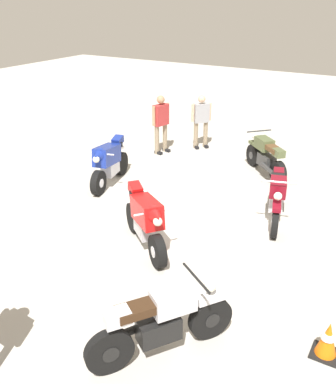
# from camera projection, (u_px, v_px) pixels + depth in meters

# --- Properties ---
(ground_plane) EXTENTS (40.00, 40.00, 0.00)m
(ground_plane) POSITION_uv_depth(u_px,v_px,m) (192.00, 230.00, 8.80)
(ground_plane) COLOR #B7B2A8
(motorcycle_red_sportbike) EXTENTS (1.38, 1.63, 1.14)m
(motorcycle_red_sportbike) POSITION_uv_depth(u_px,v_px,m) (146.00, 219.00, 7.98)
(motorcycle_red_sportbike) COLOR black
(motorcycle_red_sportbike) RESTS_ON ground
(motorcycle_olive_vintage) EXTENTS (1.46, 1.53, 1.07)m
(motorcycle_olive_vintage) POSITION_uv_depth(u_px,v_px,m) (266.00, 157.00, 11.30)
(motorcycle_olive_vintage) COLOR black
(motorcycle_olive_vintage) RESTS_ON ground
(motorcycle_silver_cruiser) EXTENTS (1.79, 1.28, 1.09)m
(motorcycle_silver_cruiser) POSITION_uv_depth(u_px,v_px,m) (161.00, 322.00, 5.60)
(motorcycle_silver_cruiser) COLOR black
(motorcycle_silver_cruiser) RESTS_ON ground
(motorcycle_blue_sportbike) EXTENTS (1.94, 0.81, 1.14)m
(motorcycle_blue_sportbike) POSITION_uv_depth(u_px,v_px,m) (109.00, 162.00, 10.69)
(motorcycle_blue_sportbike) COLOR black
(motorcycle_blue_sportbike) RESTS_ON ground
(motorcycle_maroon_cruiser) EXTENTS (2.04, 0.83, 1.09)m
(motorcycle_maroon_cruiser) POSITION_uv_depth(u_px,v_px,m) (277.00, 197.00, 9.01)
(motorcycle_maroon_cruiser) COLOR black
(motorcycle_maroon_cruiser) RESTS_ON ground
(person_in_red_shirt) EXTENTS (0.66, 0.40, 1.71)m
(person_in_red_shirt) POSITION_uv_depth(u_px,v_px,m) (161.00, 121.00, 12.68)
(person_in_red_shirt) COLOR gray
(person_in_red_shirt) RESTS_ON ground
(person_in_gray_shirt) EXTENTS (0.55, 0.53, 1.62)m
(person_in_gray_shirt) POSITION_uv_depth(u_px,v_px,m) (201.00, 119.00, 13.14)
(person_in_gray_shirt) COLOR gray
(person_in_gray_shirt) RESTS_ON ground
(traffic_cone) EXTENTS (0.36, 0.36, 0.53)m
(traffic_cone) POSITION_uv_depth(u_px,v_px,m) (328.00, 339.00, 5.68)
(traffic_cone) COLOR black
(traffic_cone) RESTS_ON ground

